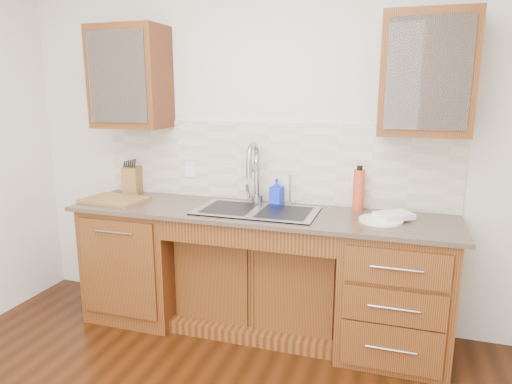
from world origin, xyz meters
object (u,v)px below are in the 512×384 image
(water_bottle, at_px, (359,190))
(cutting_board, at_px, (115,200))
(knife_block, at_px, (133,180))
(soap_bottle, at_px, (277,191))
(plate, at_px, (381,220))

(water_bottle, bearing_deg, cutting_board, -171.49)
(water_bottle, height_order, cutting_board, water_bottle)
(knife_block, xyz_separation_m, cutting_board, (0.02, -0.29, -0.10))
(knife_block, relative_size, cutting_board, 0.48)
(knife_block, bearing_deg, soap_bottle, -11.30)
(soap_bottle, relative_size, plate, 0.68)
(soap_bottle, bearing_deg, knife_block, -169.81)
(water_bottle, distance_m, plate, 0.31)
(water_bottle, relative_size, knife_block, 1.31)
(knife_block, distance_m, cutting_board, 0.31)
(soap_bottle, distance_m, cutting_board, 1.23)
(cutting_board, bearing_deg, water_bottle, 8.51)
(cutting_board, bearing_deg, knife_block, 92.99)
(soap_bottle, distance_m, water_bottle, 0.60)
(soap_bottle, bearing_deg, cutting_board, -156.26)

